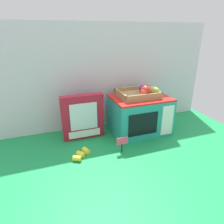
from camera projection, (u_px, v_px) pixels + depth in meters
ground_plane at (115, 134)px, 1.43m from camera, size 1.70×1.70×0.00m
display_back_panel at (106, 77)px, 1.46m from camera, size 1.61×0.03×0.74m
toy_microwave at (139, 114)px, 1.42m from camera, size 0.39×0.29×0.26m
food_groups_crate at (141, 93)px, 1.36m from camera, size 0.28×0.21×0.09m
cookie_set_box at (83, 117)px, 1.33m from camera, size 0.28×0.06×0.30m
price_sign at (122, 142)px, 1.19m from camera, size 0.07×0.01×0.10m
loose_toy_banana at (81, 154)px, 1.16m from camera, size 0.11×0.11×0.03m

